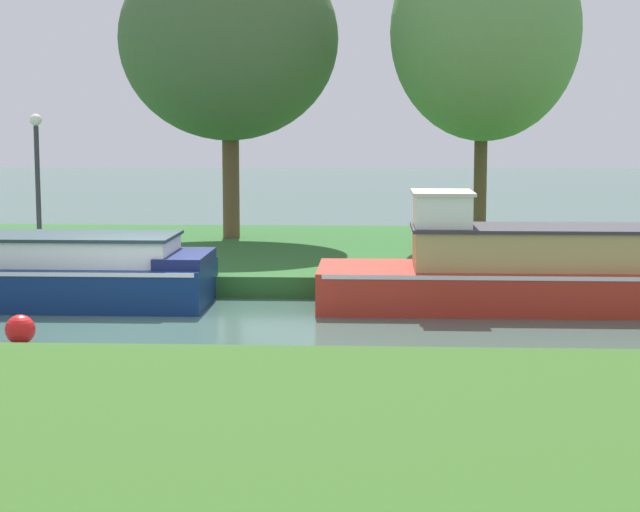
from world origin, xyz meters
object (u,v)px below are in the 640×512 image
(red_barge, at_px, (634,272))
(lamp_post, at_px, (37,170))
(navy_narrowboat, at_px, (26,273))
(willow_tree_centre, at_px, (485,31))
(willow_tree_left, at_px, (228,40))
(channel_buoy, at_px, (20,330))

(red_barge, relative_size, lamp_post, 3.63)
(red_barge, height_order, navy_narrowboat, red_barge)
(navy_narrowboat, distance_m, willow_tree_centre, 11.92)
(navy_narrowboat, bearing_deg, red_barge, 0.00)
(willow_tree_left, height_order, lamp_post, willow_tree_left)
(willow_tree_left, bearing_deg, channel_buoy, -98.54)
(willow_tree_left, distance_m, channel_buoy, 12.05)
(willow_tree_left, relative_size, lamp_post, 2.42)
(navy_narrowboat, xyz_separation_m, lamp_post, (-0.55, 2.56, 1.73))
(navy_narrowboat, distance_m, willow_tree_left, 9.15)
(lamp_post, bearing_deg, channel_buoy, -75.08)
(navy_narrowboat, height_order, channel_buoy, navy_narrowboat)
(red_barge, height_order, lamp_post, lamp_post)
(channel_buoy, bearing_deg, willow_tree_centre, 52.43)
(navy_narrowboat, height_order, lamp_post, lamp_post)
(navy_narrowboat, relative_size, willow_tree_left, 0.95)
(willow_tree_left, relative_size, channel_buoy, 16.59)
(channel_buoy, bearing_deg, lamp_post, 104.92)
(navy_narrowboat, xyz_separation_m, willow_tree_centre, (8.75, 6.55, 4.76))
(red_barge, xyz_separation_m, channel_buoy, (-9.68, -3.45, -0.44))
(lamp_post, bearing_deg, willow_tree_centre, 23.23)
(red_barge, distance_m, willow_tree_left, 11.85)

